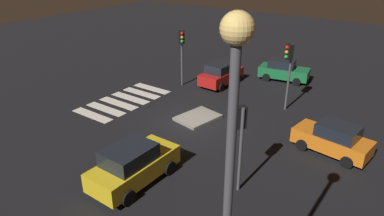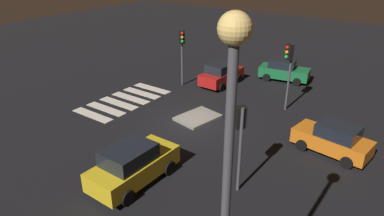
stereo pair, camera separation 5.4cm
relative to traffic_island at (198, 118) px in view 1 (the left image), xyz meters
name	(u,v)px [view 1 (the left image)]	position (x,y,z in m)	size (l,w,h in m)	color
ground_plane	(192,123)	(0.66, 0.02, -0.09)	(80.00, 80.00, 0.00)	black
traffic_island	(198,118)	(0.00, 0.00, 0.00)	(2.89, 2.38, 0.18)	gray
car_red	(221,74)	(-6.07, -2.01, 0.77)	(4.10, 2.03, 1.75)	red
car_orange	(333,139)	(-0.77, 7.94, 0.74)	(2.24, 4.02, 1.68)	orange
car_yellow	(133,165)	(7.03, 1.34, 0.85)	(4.42, 2.12, 1.91)	gold
car_green	(283,70)	(-9.88, 1.55, 0.75)	(2.32, 4.09, 1.70)	#196B38
traffic_light_north	(240,128)	(4.69, 5.36, 2.94)	(0.54, 0.53, 3.99)	#47474C
traffic_light_south	(182,44)	(-4.09, -4.31, 3.20)	(0.53, 0.54, 4.33)	#47474C
traffic_light_west	(289,61)	(-4.44, 3.83, 3.26)	(0.53, 0.54, 4.42)	#47474C
street_lamp	(230,172)	(11.36, 8.54, 5.85)	(0.56, 0.56, 8.91)	#47474C
crosswalk_near	(125,101)	(0.66, -5.82, -0.08)	(6.45, 3.20, 0.02)	silver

